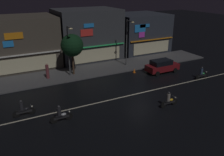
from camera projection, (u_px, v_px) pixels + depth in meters
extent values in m
plane|color=black|center=(140.00, 93.00, 24.63)|extent=(140.00, 140.00, 0.00)
cube|color=beige|center=(140.00, 93.00, 24.63)|extent=(30.18, 0.16, 0.01)
cube|color=#4C4C4F|center=(104.00, 68.00, 31.84)|extent=(31.77, 4.99, 0.14)
cube|color=#383A3F|center=(87.00, 34.00, 35.46)|extent=(9.16, 6.84, 7.35)
cube|color=#33E572|center=(97.00, 46.00, 32.92)|extent=(8.70, 0.24, 0.12)
cube|color=red|center=(87.00, 33.00, 31.67)|extent=(1.77, 0.08, 0.93)
cube|color=#268CF2|center=(89.00, 26.00, 31.47)|extent=(1.45, 0.08, 0.52)
cube|color=beige|center=(97.00, 55.00, 33.45)|extent=(7.33, 0.06, 1.80)
cube|color=#4C443A|center=(20.00, 42.00, 31.71)|extent=(9.40, 7.32, 6.77)
cube|color=white|center=(25.00, 55.00, 28.87)|extent=(8.93, 0.24, 0.12)
cube|color=#268CF2|center=(8.00, 44.00, 27.64)|extent=(1.17, 0.08, 0.73)
cube|color=orange|center=(14.00, 36.00, 27.63)|extent=(2.08, 0.08, 0.77)
cube|color=beige|center=(27.00, 65.00, 29.39)|extent=(7.52, 0.06, 1.80)
cube|color=#2D333D|center=(139.00, 32.00, 40.04)|extent=(8.38, 7.57, 6.19)
cube|color=orange|center=(152.00, 40.00, 36.98)|extent=(7.96, 0.24, 0.12)
cube|color=#D83FD8|center=(142.00, 35.00, 35.84)|extent=(1.03, 0.08, 0.84)
cube|color=#268CF2|center=(140.00, 28.00, 35.34)|extent=(1.92, 0.08, 1.12)
cube|color=#268CF2|center=(145.00, 26.00, 35.56)|extent=(1.74, 0.08, 0.50)
cube|color=beige|center=(152.00, 48.00, 37.50)|extent=(6.71, 0.06, 1.80)
cylinder|color=#47494C|center=(69.00, 51.00, 28.10)|extent=(0.16, 0.16, 6.09)
cube|color=#47494C|center=(69.00, 27.00, 26.44)|extent=(0.10, 1.40, 0.10)
ellipsoid|color=#F9E099|center=(71.00, 29.00, 25.89)|extent=(0.44, 0.32, 0.20)
cylinder|color=#47494C|center=(127.00, 43.00, 31.88)|extent=(0.16, 0.16, 6.22)
cube|color=#47494C|center=(130.00, 21.00, 30.20)|extent=(0.10, 1.40, 0.10)
ellipsoid|color=#F9E099|center=(133.00, 22.00, 29.65)|extent=(0.44, 0.32, 0.20)
cylinder|color=brown|center=(47.00, 72.00, 27.93)|extent=(0.37, 0.37, 1.65)
sphere|color=tan|center=(47.00, 64.00, 27.59)|extent=(0.22, 0.22, 0.22)
cylinder|color=#473323|center=(73.00, 64.00, 29.09)|extent=(0.24, 0.24, 2.59)
sphere|color=black|center=(72.00, 45.00, 28.22)|extent=(2.72, 2.72, 2.72)
cube|color=maroon|center=(162.00, 67.00, 30.38)|extent=(4.30, 1.78, 0.76)
cube|color=black|center=(161.00, 62.00, 30.04)|extent=(2.58, 1.57, 0.60)
cube|color=#F9F2CC|center=(172.00, 63.00, 31.75)|extent=(0.08, 0.20, 0.12)
cube|color=#F9F2CC|center=(178.00, 65.00, 30.74)|extent=(0.08, 0.20, 0.12)
cylinder|color=black|center=(166.00, 66.00, 31.86)|extent=(0.62, 0.20, 0.62)
cylinder|color=black|center=(175.00, 70.00, 30.39)|extent=(0.62, 0.20, 0.62)
cylinder|color=black|center=(149.00, 70.00, 30.65)|extent=(0.62, 0.20, 0.62)
cylinder|color=black|center=(157.00, 74.00, 29.18)|extent=(0.62, 0.20, 0.62)
cylinder|color=black|center=(206.00, 75.00, 28.66)|extent=(0.60, 0.08, 0.60)
cylinder|color=black|center=(198.00, 77.00, 28.11)|extent=(0.60, 0.10, 0.60)
cube|color=black|center=(202.00, 75.00, 28.35)|extent=(1.30, 0.14, 0.20)
ellipsoid|color=#268C3F|center=(203.00, 74.00, 28.35)|extent=(0.44, 0.26, 0.24)
cube|color=black|center=(201.00, 75.00, 28.21)|extent=(0.56, 0.22, 0.10)
cylinder|color=slate|center=(206.00, 71.00, 28.44)|extent=(0.03, 0.60, 0.03)
sphere|color=white|center=(206.00, 72.00, 28.52)|extent=(0.14, 0.14, 0.14)
cylinder|color=#334766|center=(201.00, 71.00, 28.09)|extent=(0.32, 0.32, 0.70)
sphere|color=#333338|center=(202.00, 68.00, 27.92)|extent=(0.22, 0.22, 0.22)
cylinder|color=black|center=(32.00, 111.00, 20.50)|extent=(0.60, 0.08, 0.60)
cylinder|color=black|center=(16.00, 114.00, 19.94)|extent=(0.60, 0.10, 0.60)
cube|color=black|center=(24.00, 112.00, 20.18)|extent=(1.30, 0.14, 0.20)
ellipsoid|color=black|center=(26.00, 109.00, 20.19)|extent=(0.44, 0.26, 0.24)
cube|color=black|center=(21.00, 111.00, 20.04)|extent=(0.56, 0.22, 0.10)
cylinder|color=slate|center=(31.00, 105.00, 20.28)|extent=(0.03, 0.60, 0.03)
sphere|color=white|center=(32.00, 106.00, 20.35)|extent=(0.14, 0.14, 0.14)
cylinder|color=#232328|center=(21.00, 106.00, 19.92)|extent=(0.32, 0.32, 0.70)
sphere|color=#333338|center=(21.00, 101.00, 19.75)|extent=(0.22, 0.22, 0.22)
cylinder|color=black|center=(69.00, 116.00, 19.64)|extent=(0.60, 0.08, 0.60)
cylinder|color=black|center=(54.00, 120.00, 19.09)|extent=(0.60, 0.10, 0.60)
cube|color=black|center=(61.00, 117.00, 19.33)|extent=(1.30, 0.14, 0.20)
ellipsoid|color=#B2B7BC|center=(64.00, 114.00, 19.33)|extent=(0.44, 0.26, 0.24)
cube|color=black|center=(59.00, 116.00, 19.19)|extent=(0.56, 0.22, 0.10)
cylinder|color=slate|center=(68.00, 111.00, 19.42)|extent=(0.03, 0.60, 0.03)
sphere|color=white|center=(69.00, 112.00, 19.49)|extent=(0.14, 0.14, 0.14)
cylinder|color=#232328|center=(59.00, 112.00, 19.06)|extent=(0.32, 0.32, 0.70)
sphere|color=#333338|center=(59.00, 107.00, 18.89)|extent=(0.22, 0.22, 0.22)
cylinder|color=black|center=(175.00, 102.00, 22.11)|extent=(0.60, 0.08, 0.60)
cylinder|color=black|center=(164.00, 105.00, 21.55)|extent=(0.60, 0.10, 0.60)
cube|color=black|center=(169.00, 102.00, 21.79)|extent=(1.30, 0.14, 0.20)
ellipsoid|color=gold|center=(171.00, 100.00, 21.80)|extent=(0.44, 0.26, 0.24)
cube|color=black|center=(168.00, 101.00, 21.65)|extent=(0.56, 0.22, 0.10)
cylinder|color=slate|center=(175.00, 97.00, 21.88)|extent=(0.03, 0.60, 0.03)
sphere|color=white|center=(175.00, 97.00, 21.96)|extent=(0.14, 0.14, 0.14)
cylinder|color=gray|center=(168.00, 97.00, 21.53)|extent=(0.32, 0.32, 0.70)
sphere|color=#333338|center=(169.00, 93.00, 21.36)|extent=(0.22, 0.22, 0.22)
cone|color=orange|center=(134.00, 71.00, 30.37)|extent=(0.36, 0.36, 0.55)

